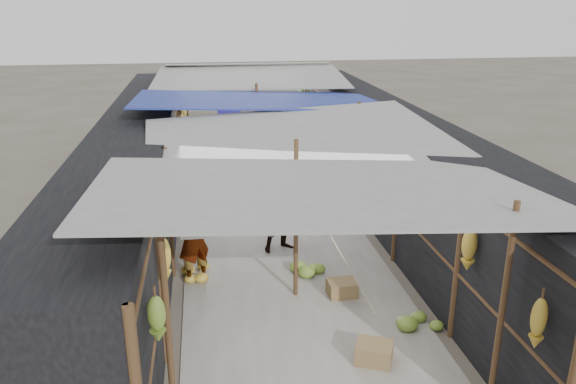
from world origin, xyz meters
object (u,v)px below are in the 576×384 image
black_basin (302,183)px  vendor_elderly (193,238)px  crate_near (342,289)px  shopper_blue (283,212)px  vendor_seated (281,144)px

black_basin → vendor_elderly: (-2.71, -4.79, 0.70)m
black_basin → vendor_elderly: vendor_elderly is taller
crate_near → vendor_elderly: (-2.35, 0.89, 0.66)m
crate_near → shopper_blue: bearing=107.5°
shopper_blue → vendor_elderly: bearing=-164.8°
crate_near → vendor_elderly: 2.60m
black_basin → shopper_blue: bearing=-105.4°
vendor_elderly → vendor_seated: bearing=-140.7°
crate_near → shopper_blue: shopper_blue is taller
vendor_elderly → shopper_blue: size_ratio=1.02×
vendor_elderly → black_basin: bearing=-151.3°
crate_near → black_basin: size_ratio=0.72×
crate_near → shopper_blue: 2.13m
black_basin → vendor_seated: vendor_seated is taller
vendor_seated → crate_near: bearing=-23.0°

